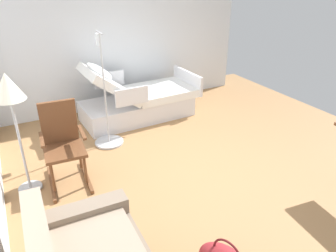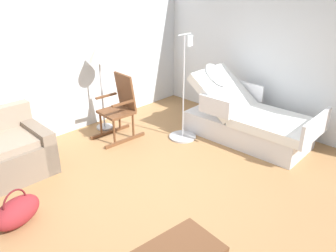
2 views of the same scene
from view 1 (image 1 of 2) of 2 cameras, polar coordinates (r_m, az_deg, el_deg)
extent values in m
plane|color=#9E7247|center=(4.49, 4.50, -7.03)|extent=(6.42, 6.42, 0.00)
cube|color=silver|center=(6.22, -8.31, 15.67)|extent=(0.10, 4.90, 2.70)
cube|color=silver|center=(5.85, -5.47, 3.11)|extent=(0.94, 1.96, 0.35)
cube|color=white|center=(5.96, -1.43, 6.18)|extent=(0.95, 1.19, 0.14)
cube|color=white|center=(5.50, -10.31, 7.18)|extent=(0.94, 0.87, 0.68)
ellipsoid|color=white|center=(5.38, -12.04, 9.44)|extent=(0.36, 0.48, 0.40)
cube|color=silver|center=(5.14, -6.41, 5.21)|extent=(0.06, 0.56, 0.28)
cube|color=silver|center=(6.03, -10.35, 8.12)|extent=(0.06, 0.56, 0.28)
cube|color=silver|center=(6.21, 3.46, 8.05)|extent=(0.95, 0.08, 0.36)
cylinder|color=black|center=(5.34, -11.57, -1.14)|extent=(0.10, 0.10, 0.10)
cylinder|color=black|center=(5.97, -13.85, 1.62)|extent=(0.10, 0.10, 0.10)
cylinder|color=black|center=(5.96, 3.03, 2.32)|extent=(0.10, 0.10, 0.10)
cylinder|color=black|center=(6.53, -0.39, 4.54)|extent=(0.10, 0.10, 0.10)
cube|color=gray|center=(2.78, -12.88, -19.47)|extent=(0.69, 0.66, 0.10)
cube|color=#7D6C5C|center=(3.15, -14.89, -17.92)|extent=(0.20, 0.85, 0.60)
cube|color=brown|center=(4.34, -19.88, -9.65)|extent=(0.76, 0.09, 0.05)
cube|color=brown|center=(4.36, -14.23, -8.58)|extent=(0.76, 0.09, 0.05)
cylinder|color=brown|center=(4.08, -14.41, -7.41)|extent=(0.04, 0.04, 0.40)
cylinder|color=brown|center=(4.06, -19.76, -8.42)|extent=(0.04, 0.04, 0.40)
cylinder|color=brown|center=(4.40, -15.32, -4.94)|extent=(0.04, 0.04, 0.40)
cylinder|color=brown|center=(4.38, -20.26, -5.86)|extent=(0.04, 0.04, 0.40)
cube|color=brown|center=(4.12, -17.81, -4.27)|extent=(0.49, 0.51, 0.04)
cube|color=brown|center=(4.17, -18.73, 0.59)|extent=(0.15, 0.44, 0.60)
cube|color=brown|center=(4.02, -14.97, -1.09)|extent=(0.39, 0.07, 0.03)
cube|color=brown|center=(4.00, -21.44, -2.27)|extent=(0.39, 0.07, 0.03)
cylinder|color=#B2B5BA|center=(4.39, -23.14, -10.02)|extent=(0.28, 0.28, 0.03)
cylinder|color=#B2B5BA|center=(4.09, -24.57, -3.27)|extent=(0.03, 0.03, 1.15)
cone|color=silver|center=(3.82, -26.57, 6.28)|extent=(0.34, 0.34, 0.30)
cylinder|color=#B2B5BA|center=(5.11, -10.34, -2.81)|extent=(0.44, 0.44, 0.03)
cylinder|color=#B2B5BA|center=(4.77, -11.15, 6.07)|extent=(0.02, 0.02, 1.65)
cube|color=#B2B5BA|center=(4.56, -12.06, 15.85)|extent=(0.28, 0.02, 0.02)
cube|color=white|center=(4.69, -12.37, 14.73)|extent=(0.09, 0.04, 0.16)
camera|label=2|loc=(4.67, 59.87, 15.57)|focal=37.13mm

